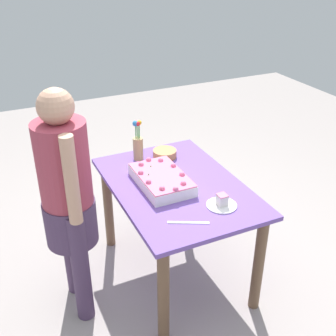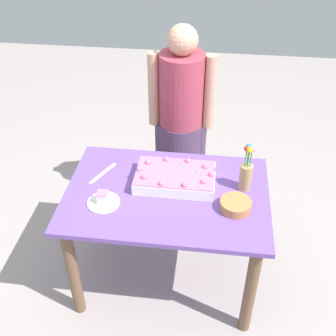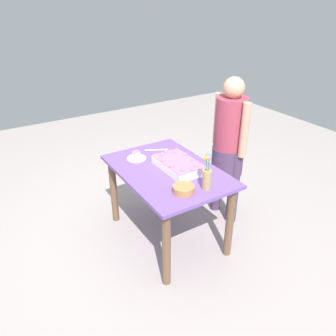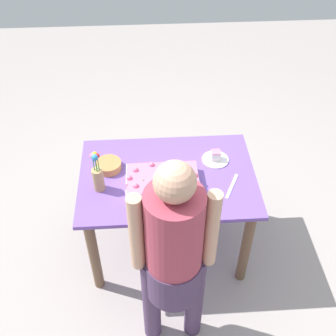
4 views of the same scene
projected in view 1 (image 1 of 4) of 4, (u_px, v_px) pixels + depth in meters
ground_plane at (176, 271)px, 3.10m from camera, size 8.00×8.00×0.00m
dining_table at (176, 202)px, 2.81m from camera, size 1.18×0.81×0.75m
sheet_cake at (161, 179)px, 2.72m from camera, size 0.47×0.29×0.10m
serving_plate_with_slice at (222, 203)px, 2.52m from camera, size 0.18×0.18×0.08m
cake_knife at (188, 223)px, 2.37m from camera, size 0.12×0.22×0.00m
flower_vase at (138, 144)px, 3.01m from camera, size 0.07×0.07×0.30m
fruit_bowl at (165, 154)px, 3.08m from camera, size 0.17×0.17×0.06m
person_standing at (67, 194)px, 2.45m from camera, size 0.45×0.31×1.49m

